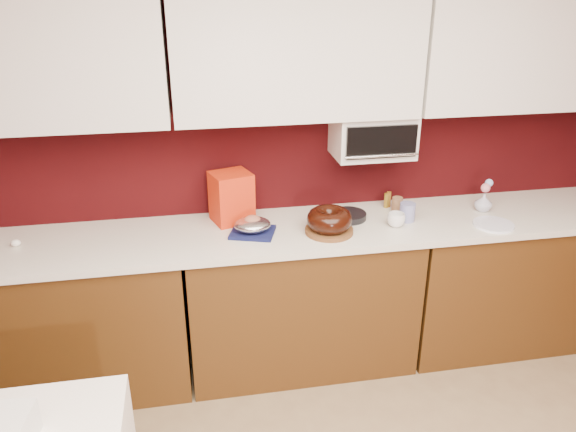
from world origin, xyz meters
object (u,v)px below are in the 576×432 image
at_px(bundt_cake, 329,220).
at_px(flower_vase, 484,201).
at_px(coffee_mug, 396,218).
at_px(blue_jar, 407,212).
at_px(foil_ham_nest, 252,225).
at_px(toaster_oven, 372,134).
at_px(pandoro_box, 231,197).

bearing_deg(bundt_cake, flower_vase, 7.91).
height_order(coffee_mug, blue_jar, blue_jar).
bearing_deg(foil_ham_nest, coffee_mug, -3.37).
distance_m(toaster_oven, blue_jar, 0.49).
distance_m(bundt_cake, pandoro_box, 0.58).
bearing_deg(toaster_oven, pandoro_box, 179.89).
relative_size(pandoro_box, flower_vase, 2.38).
relative_size(bundt_cake, pandoro_box, 0.86).
distance_m(coffee_mug, flower_vase, 0.61).
bearing_deg(coffee_mug, toaster_oven, 109.04).
xyz_separation_m(toaster_oven, flower_vase, (0.68, -0.12, -0.41)).
bearing_deg(foil_ham_nest, blue_jar, 1.06).
bearing_deg(blue_jar, toaster_oven, 134.04).
relative_size(toaster_oven, pandoro_box, 1.54).
bearing_deg(flower_vase, pandoro_box, 175.20).
bearing_deg(toaster_oven, foil_ham_nest, -164.70).
relative_size(foil_ham_nest, coffee_mug, 2.12).
bearing_deg(flower_vase, toaster_oven, 169.66).
bearing_deg(coffee_mug, foil_ham_nest, 176.63).
bearing_deg(coffee_mug, pandoro_box, 164.66).
xyz_separation_m(bundt_cake, flower_vase, (0.99, 0.14, -0.02)).
relative_size(coffee_mug, blue_jar, 0.90).
bearing_deg(bundt_cake, coffee_mug, 2.28).
distance_m(pandoro_box, blue_jar, 1.02).
bearing_deg(flower_vase, coffee_mug, -168.45).
relative_size(toaster_oven, flower_vase, 3.67).
bearing_deg(bundt_cake, toaster_oven, 40.31).
xyz_separation_m(toaster_oven, foil_ham_nest, (-0.73, -0.20, -0.42)).
height_order(pandoro_box, flower_vase, pandoro_box).
xyz_separation_m(coffee_mug, blue_jar, (0.09, 0.06, 0.01)).
relative_size(foil_ham_nest, flower_vase, 1.66).
relative_size(blue_jar, flower_vase, 0.88).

